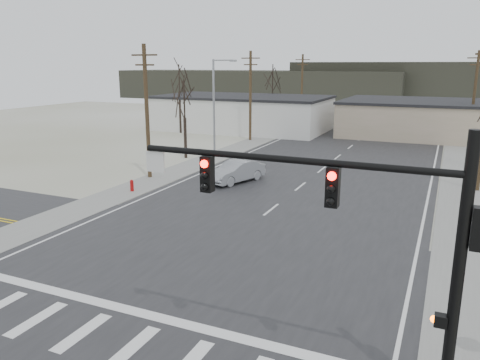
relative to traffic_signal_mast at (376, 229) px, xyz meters
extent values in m
plane|color=silver|center=(-7.89, 6.20, -4.67)|extent=(140.00, 140.00, 0.00)
cube|color=#232326|center=(-7.89, 21.20, -4.65)|extent=(18.00, 110.00, 0.05)
cube|color=#232326|center=(-7.89, 6.20, -4.65)|extent=(90.00, 10.00, 0.04)
cube|color=gray|center=(-18.49, 26.20, -4.64)|extent=(3.00, 90.00, 0.06)
cube|color=gray|center=(2.71, 26.20, -4.64)|extent=(3.00, 90.00, 0.06)
cylinder|color=black|center=(1.91, 0.00, -1.07)|extent=(0.28, 0.28, 7.20)
cylinder|color=black|center=(-2.29, 0.00, 1.53)|extent=(8.40, 0.18, 0.18)
cube|color=black|center=(-1.09, 0.00, 0.93)|extent=(0.32, 0.30, 1.00)
cube|color=black|center=(-4.59, 0.00, 0.93)|extent=(0.32, 0.30, 1.00)
sphere|color=#FF0C05|center=(-1.09, -0.17, 1.25)|extent=(0.22, 0.22, 0.22)
sphere|color=#FF0C05|center=(-4.59, -0.17, 1.25)|extent=(0.22, 0.22, 0.22)
cube|color=black|center=(2.21, 0.00, 0.33)|extent=(0.30, 0.30, 1.00)
cube|color=silver|center=(-6.29, 0.00, 1.13)|extent=(0.60, 0.04, 0.60)
cube|color=black|center=(1.66, 0.00, -2.07)|extent=(0.30, 0.25, 0.30)
sphere|color=#FF5905|center=(1.51, 0.00, -2.07)|extent=(0.18, 0.18, 0.18)
cylinder|color=#A50C0C|center=(-18.09, 14.20, -4.32)|extent=(0.24, 0.24, 0.70)
sphere|color=#A50C0C|center=(-18.09, 14.20, -3.92)|extent=(0.24, 0.24, 0.24)
cube|color=silver|center=(-23.89, 46.20, -2.57)|extent=(22.00, 12.00, 4.20)
cube|color=black|center=(-23.89, 46.20, -0.32)|extent=(22.30, 12.30, 0.30)
cube|color=tan|center=(2.11, 50.20, -2.67)|extent=(26.00, 14.00, 4.00)
cube|color=black|center=(2.11, 50.20, -0.52)|extent=(26.30, 14.30, 0.30)
cylinder|color=#463320|center=(-19.39, 18.20, 0.33)|extent=(0.30, 0.30, 10.00)
cube|color=#463320|center=(-19.39, 18.20, 4.53)|extent=(2.20, 0.12, 0.12)
cube|color=#463320|center=(-19.39, 18.20, 3.83)|extent=(1.60, 0.12, 0.12)
cylinder|color=#463320|center=(-19.39, 38.20, 0.33)|extent=(0.30, 0.30, 10.00)
cube|color=#463320|center=(-19.39, 38.20, 4.53)|extent=(2.20, 0.12, 0.12)
cube|color=#463320|center=(-19.39, 38.20, 3.83)|extent=(1.60, 0.12, 0.12)
cylinder|color=#463320|center=(-19.39, 58.20, 0.33)|extent=(0.30, 0.30, 10.00)
cube|color=#463320|center=(-19.39, 58.20, 4.53)|extent=(2.20, 0.12, 0.12)
cube|color=#463320|center=(-19.39, 58.20, 3.83)|extent=(1.60, 0.12, 0.12)
cylinder|color=#463320|center=(3.61, 46.20, 0.33)|extent=(0.30, 0.30, 10.00)
cube|color=#463320|center=(3.61, 46.20, 4.53)|extent=(2.20, 0.12, 0.12)
cube|color=#463320|center=(3.61, 46.20, 3.83)|extent=(1.60, 0.12, 0.12)
cylinder|color=gray|center=(-18.89, 28.20, -0.17)|extent=(0.20, 0.20, 9.00)
cylinder|color=gray|center=(-17.89, 28.20, 4.23)|extent=(2.00, 0.12, 0.12)
cube|color=gray|center=(-16.89, 28.20, 4.18)|extent=(0.60, 0.25, 0.18)
cylinder|color=black|center=(-20.89, 26.20, -2.80)|extent=(0.28, 0.28, 3.75)
cylinder|color=black|center=(-20.89, 26.20, 0.58)|extent=(0.14, 0.14, 3.75)
cylinder|color=black|center=(-21.89, 52.20, -2.42)|extent=(0.28, 0.28, 4.50)
cylinder|color=black|center=(-21.89, 52.20, 1.63)|extent=(0.14, 0.14, 4.50)
cylinder|color=black|center=(-29.89, 40.20, -2.42)|extent=(0.28, 0.28, 4.50)
cylinder|color=black|center=(-29.89, 40.20, 1.63)|extent=(0.14, 0.14, 4.50)
cube|color=#333026|center=(-42.89, 98.20, -1.17)|extent=(70.00, 18.00, 7.00)
imported|color=gray|center=(-12.66, 19.58, -3.84)|extent=(3.20, 5.09, 1.58)
imported|color=black|center=(-2.97, 56.89, -3.77)|extent=(2.59, 5.98, 1.72)
imported|color=black|center=(-13.14, 63.02, -3.86)|extent=(2.68, 4.77, 1.53)
camera|label=1|loc=(1.36, -11.11, 3.88)|focal=35.00mm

